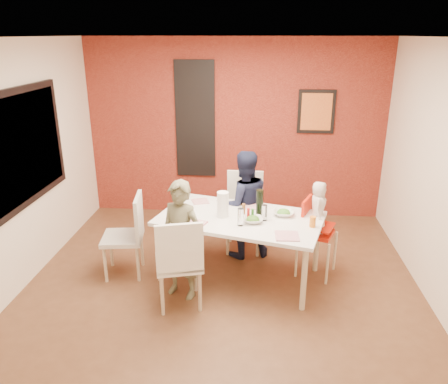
# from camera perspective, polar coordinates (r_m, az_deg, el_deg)

# --- Properties ---
(ground) EXTENTS (4.50, 4.50, 0.00)m
(ground) POSITION_cam_1_polar(r_m,az_deg,el_deg) (5.12, -0.29, -12.29)
(ground) COLOR brown
(ground) RESTS_ON ground
(ceiling) EXTENTS (4.50, 4.50, 0.02)m
(ceiling) POSITION_cam_1_polar(r_m,az_deg,el_deg) (4.32, -0.36, 19.57)
(ceiling) COLOR white
(ceiling) RESTS_ON wall_back
(wall_back) EXTENTS (4.50, 0.02, 2.70)m
(wall_back) POSITION_cam_1_polar(r_m,az_deg,el_deg) (6.71, 1.42, 8.12)
(wall_back) COLOR #F3E3C9
(wall_back) RESTS_ON ground
(wall_front) EXTENTS (4.50, 0.02, 2.70)m
(wall_front) POSITION_cam_1_polar(r_m,az_deg,el_deg) (2.51, -5.07, -13.58)
(wall_front) COLOR #F3E3C9
(wall_front) RESTS_ON ground
(wall_left) EXTENTS (0.02, 4.50, 2.70)m
(wall_left) POSITION_cam_1_polar(r_m,az_deg,el_deg) (5.24, -25.69, 2.68)
(wall_left) COLOR #F3E3C9
(wall_left) RESTS_ON ground
(wall_right) EXTENTS (0.02, 4.50, 2.70)m
(wall_right) POSITION_cam_1_polar(r_m,az_deg,el_deg) (4.89, 26.97, 1.34)
(wall_right) COLOR #F3E3C9
(wall_right) RESTS_ON ground
(brick_accent_wall) EXTENTS (4.50, 0.02, 2.70)m
(brick_accent_wall) POSITION_cam_1_polar(r_m,az_deg,el_deg) (6.69, 1.41, 8.08)
(brick_accent_wall) COLOR maroon
(brick_accent_wall) RESTS_ON ground
(picture_window_frame) EXTENTS (0.05, 1.70, 1.30)m
(picture_window_frame) POSITION_cam_1_polar(r_m,az_deg,el_deg) (5.34, -24.69, 5.37)
(picture_window_frame) COLOR black
(picture_window_frame) RESTS_ON wall_left
(picture_window_pane) EXTENTS (0.02, 1.55, 1.15)m
(picture_window_pane) POSITION_cam_1_polar(r_m,az_deg,el_deg) (5.33, -24.55, 5.37)
(picture_window_pane) COLOR black
(picture_window_pane) RESTS_ON wall_left
(glassblock_strip) EXTENTS (0.55, 0.03, 1.70)m
(glassblock_strip) POSITION_cam_1_polar(r_m,az_deg,el_deg) (6.71, -3.78, 9.39)
(glassblock_strip) COLOR silver
(glassblock_strip) RESTS_ON wall_back
(glassblock_surround) EXTENTS (0.60, 0.03, 1.76)m
(glassblock_surround) POSITION_cam_1_polar(r_m,az_deg,el_deg) (6.70, -3.78, 9.38)
(glassblock_surround) COLOR black
(glassblock_surround) RESTS_ON wall_back
(art_print_frame) EXTENTS (0.54, 0.03, 0.64)m
(art_print_frame) POSITION_cam_1_polar(r_m,az_deg,el_deg) (6.65, 11.96, 10.23)
(art_print_frame) COLOR black
(art_print_frame) RESTS_ON wall_back
(art_print_canvas) EXTENTS (0.44, 0.01, 0.54)m
(art_print_canvas) POSITION_cam_1_polar(r_m,az_deg,el_deg) (6.64, 11.98, 10.20)
(art_print_canvas) COLOR orange
(art_print_canvas) RESTS_ON wall_back
(dining_table) EXTENTS (2.03, 1.46, 0.76)m
(dining_table) POSITION_cam_1_polar(r_m,az_deg,el_deg) (5.02, 2.12, -3.97)
(dining_table) COLOR white
(dining_table) RESTS_ON ground
(chair_near) EXTENTS (0.58, 0.58, 1.02)m
(chair_near) POSITION_cam_1_polar(r_m,az_deg,el_deg) (4.52, -5.87, -8.76)
(chair_near) COLOR white
(chair_near) RESTS_ON ground
(chair_far) EXTENTS (0.48, 0.48, 1.03)m
(chair_far) POSITION_cam_1_polar(r_m,az_deg,el_deg) (5.79, 2.67, -1.88)
(chair_far) COLOR silver
(chair_far) RESTS_ON ground
(chair_left) EXTENTS (0.52, 0.52, 0.99)m
(chair_left) POSITION_cam_1_polar(r_m,az_deg,el_deg) (5.25, -12.23, -5.02)
(chair_left) COLOR beige
(chair_left) RESTS_ON ground
(high_chair) EXTENTS (0.51, 0.51, 0.94)m
(high_chair) POSITION_cam_1_polar(r_m,az_deg,el_deg) (5.25, 11.71, -4.83)
(high_chair) COLOR red
(high_chair) RESTS_ON ground
(child_near) EXTENTS (0.56, 0.47, 1.32)m
(child_near) POSITION_cam_1_polar(r_m,az_deg,el_deg) (4.69, -5.65, -6.30)
(child_near) COLOR #605E45
(child_near) RESTS_ON ground
(child_far) EXTENTS (0.81, 0.71, 1.40)m
(child_far) POSITION_cam_1_polar(r_m,az_deg,el_deg) (5.51, 2.57, -1.65)
(child_far) COLOR #161A32
(child_far) RESTS_ON ground
(toddler) EXTENTS (0.24, 0.33, 0.61)m
(toddler) POSITION_cam_1_polar(r_m,az_deg,el_deg) (5.12, 12.19, -1.93)
(toddler) COLOR beige
(toddler) RESTS_ON high_chair
(plate_near_left) EXTENTS (0.31, 0.31, 0.01)m
(plate_near_left) POSITION_cam_1_polar(r_m,az_deg,el_deg) (4.81, -4.03, -4.18)
(plate_near_left) COLOR silver
(plate_near_left) RESTS_ON dining_table
(plate_far_mid) EXTENTS (0.24, 0.24, 0.01)m
(plate_far_mid) POSITION_cam_1_polar(r_m,az_deg,el_deg) (5.30, 3.90, -1.83)
(plate_far_mid) COLOR silver
(plate_far_mid) RESTS_ON dining_table
(plate_near_right) EXTENTS (0.25, 0.25, 0.01)m
(plate_near_right) POSITION_cam_1_polar(r_m,az_deg,el_deg) (4.57, 8.24, -5.70)
(plate_near_right) COLOR white
(plate_near_right) RESTS_ON dining_table
(plate_far_left) EXTENTS (0.25, 0.25, 0.01)m
(plate_far_left) POSITION_cam_1_polar(r_m,az_deg,el_deg) (5.44, -3.11, -1.22)
(plate_far_left) COLOR silver
(plate_far_left) RESTS_ON dining_table
(salad_bowl_a) EXTENTS (0.25, 0.25, 0.05)m
(salad_bowl_a) POSITION_cam_1_polar(r_m,az_deg,el_deg) (4.85, 3.78, -3.66)
(salad_bowl_a) COLOR silver
(salad_bowl_a) RESTS_ON dining_table
(salad_bowl_b) EXTENTS (0.25, 0.25, 0.06)m
(salad_bowl_b) POSITION_cam_1_polar(r_m,az_deg,el_deg) (5.07, 7.80, -2.73)
(salad_bowl_b) COLOR white
(salad_bowl_b) RESTS_ON dining_table
(wine_bottle) EXTENTS (0.08, 0.08, 0.31)m
(wine_bottle) POSITION_cam_1_polar(r_m,az_deg,el_deg) (4.98, 4.68, -1.45)
(wine_bottle) COLOR black
(wine_bottle) RESTS_ON dining_table
(wine_glass_a) EXTENTS (0.07, 0.07, 0.20)m
(wine_glass_a) POSITION_cam_1_polar(r_m,az_deg,el_deg) (4.74, 2.19, -3.28)
(wine_glass_a) COLOR white
(wine_glass_a) RESTS_ON dining_table
(wine_glass_b) EXTENTS (0.06, 0.06, 0.18)m
(wine_glass_b) POSITION_cam_1_polar(r_m,az_deg,el_deg) (4.89, 5.30, -2.70)
(wine_glass_b) COLOR white
(wine_glass_b) RESTS_ON dining_table
(paper_towel_roll) EXTENTS (0.13, 0.13, 0.30)m
(paper_towel_roll) POSITION_cam_1_polar(r_m,az_deg,el_deg) (4.94, -0.16, -1.64)
(paper_towel_roll) COLOR white
(paper_towel_roll) RESTS_ON dining_table
(condiment_red) EXTENTS (0.03, 0.03, 0.13)m
(condiment_red) POSITION_cam_1_polar(r_m,az_deg,el_deg) (4.91, 3.20, -2.88)
(condiment_red) COLOR red
(condiment_red) RESTS_ON dining_table
(condiment_green) EXTENTS (0.03, 0.03, 0.12)m
(condiment_green) POSITION_cam_1_polar(r_m,az_deg,el_deg) (4.92, 3.75, -2.90)
(condiment_green) COLOR #2D7326
(condiment_green) RESTS_ON dining_table
(condiment_brown) EXTENTS (0.04, 0.04, 0.15)m
(condiment_brown) POSITION_cam_1_polar(r_m,az_deg,el_deg) (4.98, 2.58, -2.40)
(condiment_brown) COLOR brown
(condiment_brown) RESTS_ON dining_table
(sippy_cup) EXTENTS (0.07, 0.07, 0.12)m
(sippy_cup) POSITION_cam_1_polar(r_m,az_deg,el_deg) (4.82, 11.50, -3.83)
(sippy_cup) COLOR orange
(sippy_cup) RESTS_ON dining_table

